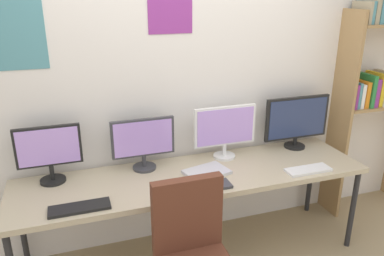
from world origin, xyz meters
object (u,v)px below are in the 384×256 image
(monitor_far_left, at_px, (49,151))
(monitor_center_right, at_px, (225,129))
(laptop_closed, at_px, (207,172))
(keyboard_right, at_px, (308,170))
(computer_mouse, at_px, (159,194))
(desk, at_px, (194,179))
(monitor_far_right, at_px, (297,120))
(bookshelf, at_px, (378,76))
(keyboard_left, at_px, (80,208))
(keyboard_center, at_px, (205,187))
(monitor_center_left, at_px, (143,141))

(monitor_far_left, relative_size, monitor_center_right, 0.86)
(monitor_far_left, height_order, laptop_closed, monitor_far_left)
(keyboard_right, distance_m, computer_mouse, 1.17)
(desk, bearing_deg, monitor_far_right, 11.97)
(bookshelf, bearing_deg, monitor_far_left, -179.61)
(bookshelf, xyz_separation_m, monitor_far_right, (-0.81, -0.02, -0.32))
(keyboard_left, bearing_deg, keyboard_center, 0.00)
(laptop_closed, bearing_deg, keyboard_left, 178.94)
(keyboard_left, xyz_separation_m, computer_mouse, (0.51, -0.00, 0.01))
(monitor_far_left, height_order, keyboard_center, monitor_far_left)
(monitor_center_right, relative_size, keyboard_left, 1.37)
(laptop_closed, bearing_deg, monitor_center_left, 137.49)
(monitor_center_left, distance_m, monitor_center_right, 0.67)
(monitor_center_left, relative_size, monitor_center_right, 0.92)
(desk, relative_size, laptop_closed, 8.26)
(keyboard_right, bearing_deg, keyboard_center, 180.00)
(desk, height_order, monitor_far_right, monitor_far_right)
(desk, distance_m, monitor_center_right, 0.49)
(monitor_far_left, height_order, monitor_far_right, monitor_far_right)
(monitor_center_right, relative_size, keyboard_right, 1.48)
(monitor_center_right, height_order, keyboard_center, monitor_center_right)
(monitor_far_right, bearing_deg, keyboard_center, -156.18)
(computer_mouse, bearing_deg, laptop_closed, 26.48)
(desk, height_order, bookshelf, bookshelf)
(monitor_far_right, bearing_deg, computer_mouse, -161.50)
(bookshelf, bearing_deg, monitor_center_right, -179.26)
(monitor_far_left, relative_size, keyboard_right, 1.27)
(monitor_center_right, height_order, laptop_closed, monitor_center_right)
(bookshelf, distance_m, monitor_center_left, 2.18)
(keyboard_center, height_order, laptop_closed, laptop_closed)
(laptop_closed, bearing_deg, computer_mouse, -167.10)
(monitor_center_right, bearing_deg, monitor_far_right, 0.01)
(monitor_far_left, relative_size, computer_mouse, 4.64)
(monitor_center_left, relative_size, computer_mouse, 4.99)
(monitor_far_left, relative_size, monitor_far_right, 0.75)
(keyboard_right, xyz_separation_m, laptop_closed, (-0.75, 0.21, 0.00))
(keyboard_left, bearing_deg, computer_mouse, -0.40)
(monitor_far_right, xyz_separation_m, laptop_closed, (-0.91, -0.24, -0.24))
(monitor_center_right, bearing_deg, keyboard_center, -127.06)
(monitor_far_left, distance_m, monitor_center_left, 0.67)
(desk, distance_m, monitor_center_left, 0.48)
(monitor_far_right, xyz_separation_m, computer_mouse, (-1.33, -0.45, -0.23))
(monitor_far_right, height_order, keyboard_right, monitor_far_right)
(keyboard_center, distance_m, keyboard_right, 0.84)
(bookshelf, relative_size, monitor_center_right, 3.97)
(monitor_far_right, bearing_deg, keyboard_right, -110.12)
(monitor_center_left, xyz_separation_m, monitor_center_right, (0.67, 0.00, 0.02))
(bookshelf, bearing_deg, keyboard_center, -165.75)
(laptop_closed, bearing_deg, monitor_far_left, 154.28)
(computer_mouse, bearing_deg, monitor_center_left, 90.43)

